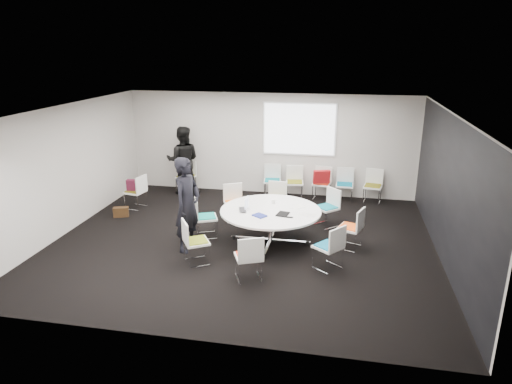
% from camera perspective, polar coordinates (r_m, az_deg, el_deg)
% --- Properties ---
extents(room_shell, '(8.08, 7.08, 2.88)m').
position_cam_1_polar(room_shell, '(9.35, -1.10, 1.63)').
color(room_shell, black).
rests_on(room_shell, ground).
extents(conference_table, '(2.12, 2.12, 0.73)m').
position_cam_1_polar(conference_table, '(9.62, 1.82, -3.38)').
color(conference_table, silver).
rests_on(conference_table, ground).
extents(projection_screen, '(1.90, 0.03, 1.35)m').
position_cam_1_polar(projection_screen, '(12.49, 5.42, 7.81)').
color(projection_screen, white).
rests_on(projection_screen, room_shell).
extents(chair_ring_a, '(0.58, 0.59, 0.88)m').
position_cam_1_polar(chair_ring_a, '(9.64, 11.69, -5.35)').
color(chair_ring_a, silver).
rests_on(chair_ring_a, ground).
extents(chair_ring_b, '(0.64, 0.64, 0.88)m').
position_cam_1_polar(chair_ring_b, '(10.70, 8.82, -2.81)').
color(chair_ring_b, silver).
rests_on(chair_ring_b, ground).
extents(chair_ring_c, '(0.50, 0.48, 0.88)m').
position_cam_1_polar(chair_ring_c, '(11.05, 2.48, -1.93)').
color(chair_ring_c, silver).
rests_on(chair_ring_c, ground).
extents(chair_ring_d, '(0.61, 0.61, 0.88)m').
position_cam_1_polar(chair_ring_d, '(10.88, -2.68, -2.25)').
color(chair_ring_d, silver).
rests_on(chair_ring_d, ground).
extents(chair_ring_e, '(0.59, 0.60, 0.88)m').
position_cam_1_polar(chair_ring_e, '(10.05, -6.27, -4.08)').
color(chair_ring_e, silver).
rests_on(chair_ring_e, ground).
extents(chair_ring_f, '(0.62, 0.63, 0.88)m').
position_cam_1_polar(chair_ring_f, '(8.89, -7.50, -7.18)').
color(chair_ring_f, silver).
rests_on(chair_ring_f, ground).
extents(chair_ring_g, '(0.60, 0.59, 0.88)m').
position_cam_1_polar(chair_ring_g, '(8.22, -0.89, -9.17)').
color(chair_ring_g, silver).
rests_on(chair_ring_g, ground).
extents(chair_ring_h, '(0.64, 0.64, 0.88)m').
position_cam_1_polar(chair_ring_h, '(8.71, 9.02, -7.80)').
color(chair_ring_h, silver).
rests_on(chair_ring_h, ground).
extents(chair_back_a, '(0.51, 0.50, 0.88)m').
position_cam_1_polar(chair_back_a, '(12.65, 2.04, 0.67)').
color(chair_back_a, silver).
rests_on(chair_back_a, ground).
extents(chair_back_b, '(0.51, 0.50, 0.88)m').
position_cam_1_polar(chair_back_b, '(12.54, 4.84, 0.45)').
color(chair_back_b, silver).
rests_on(chair_back_b, ground).
extents(chair_back_c, '(0.52, 0.51, 0.88)m').
position_cam_1_polar(chair_back_c, '(12.53, 8.19, 0.31)').
color(chair_back_c, silver).
rests_on(chair_back_c, ground).
extents(chair_back_d, '(0.47, 0.46, 0.88)m').
position_cam_1_polar(chair_back_d, '(12.51, 10.97, 0.13)').
color(chair_back_d, silver).
rests_on(chair_back_d, ground).
extents(chair_back_e, '(0.53, 0.53, 0.88)m').
position_cam_1_polar(chair_back_e, '(12.55, 14.34, -0.04)').
color(chair_back_e, silver).
rests_on(chair_back_e, ground).
extents(chair_spare_left, '(0.53, 0.54, 0.88)m').
position_cam_1_polar(chair_spare_left, '(12.11, -14.73, -0.72)').
color(chair_spare_left, silver).
rests_on(chair_spare_left, ground).
extents(chair_person_back, '(0.56, 0.55, 0.88)m').
position_cam_1_polar(chair_person_back, '(13.20, -8.71, 1.21)').
color(chair_person_back, silver).
rests_on(chair_person_back, ground).
extents(person_main, '(0.63, 0.80, 1.94)m').
position_cam_1_polar(person_main, '(9.24, -8.58, -1.57)').
color(person_main, black).
rests_on(person_main, ground).
extents(person_back, '(1.07, 0.91, 1.92)m').
position_cam_1_polar(person_back, '(12.88, -9.11, 3.91)').
color(person_back, black).
rests_on(person_back, ground).
extents(laptop, '(0.30, 0.38, 0.03)m').
position_cam_1_polar(laptop, '(9.52, -1.40, -2.24)').
color(laptop, '#333338').
rests_on(laptop, conference_table).
extents(laptop_lid, '(0.02, 0.30, 0.22)m').
position_cam_1_polar(laptop_lid, '(9.59, -1.18, -1.34)').
color(laptop_lid, silver).
rests_on(laptop_lid, conference_table).
extents(notebook_black, '(0.27, 0.33, 0.02)m').
position_cam_1_polar(notebook_black, '(9.30, 3.36, -2.77)').
color(notebook_black, black).
rests_on(notebook_black, conference_table).
extents(tablet_folio, '(0.33, 0.31, 0.03)m').
position_cam_1_polar(tablet_folio, '(9.20, 0.45, -2.96)').
color(tablet_folio, navy).
rests_on(tablet_folio, conference_table).
extents(papers_right, '(0.35, 0.37, 0.00)m').
position_cam_1_polar(papers_right, '(9.75, 5.23, -1.87)').
color(papers_right, white).
rests_on(papers_right, conference_table).
extents(papers_front, '(0.35, 0.30, 0.00)m').
position_cam_1_polar(papers_front, '(9.34, 6.46, -2.82)').
color(papers_front, silver).
rests_on(papers_front, conference_table).
extents(cup, '(0.08, 0.08, 0.09)m').
position_cam_1_polar(cup, '(9.92, 2.17, -1.20)').
color(cup, white).
rests_on(cup, conference_table).
extents(phone, '(0.14, 0.08, 0.01)m').
position_cam_1_polar(phone, '(9.16, 4.23, -3.17)').
color(phone, black).
rests_on(phone, conference_table).
extents(maroon_bag, '(0.42, 0.20, 0.28)m').
position_cam_1_polar(maroon_bag, '(12.02, -14.92, 0.85)').
color(maroon_bag, '#53162C').
rests_on(maroon_bag, chair_spare_left).
extents(brown_bag, '(0.39, 0.27, 0.24)m').
position_cam_1_polar(brown_bag, '(11.66, -16.52, -2.41)').
color(brown_bag, '#362211').
rests_on(brown_bag, ground).
extents(red_jacket, '(0.47, 0.28, 0.36)m').
position_cam_1_polar(red_jacket, '(12.19, 8.20, 1.90)').
color(red_jacket, '#A11318').
rests_on(red_jacket, chair_back_c).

